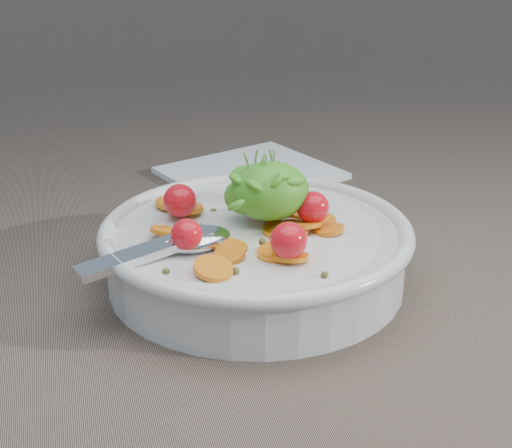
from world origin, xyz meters
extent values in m
plane|color=#766554|center=(0.00, 0.00, 0.00)|extent=(6.00, 6.00, 0.00)
cylinder|color=silver|center=(0.02, -0.02, 0.02)|extent=(0.23, 0.23, 0.04)
torus|color=silver|center=(0.02, -0.02, 0.04)|extent=(0.25, 0.25, 0.01)
cylinder|color=silver|center=(0.02, -0.02, 0.00)|extent=(0.12, 0.12, 0.01)
cylinder|color=brown|center=(0.02, -0.02, 0.02)|extent=(0.21, 0.21, 0.03)
cylinder|color=orange|center=(-0.03, -0.08, 0.05)|extent=(0.04, 0.04, 0.01)
cylinder|color=orange|center=(0.04, 0.01, 0.05)|extent=(0.03, 0.03, 0.01)
cylinder|color=orange|center=(0.07, -0.03, 0.05)|extent=(0.03, 0.03, 0.01)
cylinder|color=orange|center=(-0.03, 0.03, 0.05)|extent=(0.04, 0.04, 0.01)
cylinder|color=orange|center=(0.03, -0.03, 0.04)|extent=(0.03, 0.03, 0.01)
cylinder|color=orange|center=(-0.05, -0.01, 0.05)|extent=(0.03, 0.03, 0.01)
cylinder|color=orange|center=(0.05, 0.04, 0.05)|extent=(0.03, 0.03, 0.01)
cylinder|color=orange|center=(0.05, -0.02, 0.05)|extent=(0.04, 0.04, 0.01)
cylinder|color=orange|center=(-0.01, -0.05, 0.05)|extent=(0.04, 0.04, 0.01)
cylinder|color=orange|center=(0.07, -0.01, 0.04)|extent=(0.03, 0.03, 0.01)
cylinder|color=orange|center=(0.05, -0.02, 0.05)|extent=(0.04, 0.04, 0.01)
cylinder|color=orange|center=(0.02, -0.06, 0.05)|extent=(0.03, 0.03, 0.01)
cylinder|color=orange|center=(0.04, -0.03, 0.04)|extent=(0.03, 0.03, 0.01)
cylinder|color=orange|center=(-0.04, 0.05, 0.05)|extent=(0.04, 0.04, 0.01)
cylinder|color=orange|center=(-0.01, -0.06, 0.05)|extent=(0.03, 0.03, 0.01)
cylinder|color=orange|center=(0.07, 0.01, 0.04)|extent=(0.04, 0.04, 0.01)
cylinder|color=orange|center=(0.02, -0.07, 0.05)|extent=(0.04, 0.04, 0.01)
cylinder|color=orange|center=(0.04, -0.02, 0.04)|extent=(0.03, 0.03, 0.01)
cylinder|color=orange|center=(0.03, -0.07, 0.05)|extent=(0.03, 0.03, 0.01)
cylinder|color=orange|center=(0.04, -0.03, 0.05)|extent=(0.04, 0.04, 0.01)
sphere|color=#444617|center=(0.01, -0.05, 0.05)|extent=(0.01, 0.01, 0.01)
sphere|color=#444617|center=(0.05, 0.02, 0.05)|extent=(0.01, 0.01, 0.01)
sphere|color=#444617|center=(-0.06, -0.07, 0.05)|extent=(0.01, 0.01, 0.01)
sphere|color=#444617|center=(-0.04, -0.02, 0.04)|extent=(0.00, 0.00, 0.00)
sphere|color=#444617|center=(-0.02, -0.08, 0.05)|extent=(0.00, 0.00, 0.00)
sphere|color=#444617|center=(0.04, -0.11, 0.05)|extent=(0.01, 0.01, 0.01)
sphere|color=#444617|center=(-0.01, 0.03, 0.04)|extent=(0.01, 0.01, 0.01)
sphere|color=#444617|center=(-0.04, 0.05, 0.05)|extent=(0.00, 0.00, 0.00)
sphere|color=#444617|center=(-0.01, -0.09, 0.05)|extent=(0.01, 0.01, 0.01)
sphere|color=#444617|center=(0.05, -0.10, 0.04)|extent=(0.01, 0.01, 0.01)
sphere|color=#444617|center=(-0.05, -0.01, 0.05)|extent=(0.01, 0.01, 0.01)
sphere|color=#444617|center=(-0.05, -0.01, 0.05)|extent=(0.01, 0.01, 0.01)
sphere|color=red|center=(0.06, -0.02, 0.06)|extent=(0.03, 0.03, 0.03)
sphere|color=red|center=(0.04, 0.04, 0.06)|extent=(0.03, 0.03, 0.03)
sphere|color=red|center=(-0.04, 0.02, 0.06)|extent=(0.03, 0.03, 0.03)
sphere|color=red|center=(-0.04, -0.05, 0.06)|extent=(0.02, 0.02, 0.02)
sphere|color=red|center=(0.03, -0.08, 0.06)|extent=(0.03, 0.03, 0.03)
ellipsoid|color=green|center=(0.03, -0.01, 0.07)|extent=(0.06, 0.05, 0.05)
ellipsoid|color=green|center=(0.02, 0.00, 0.07)|extent=(0.04, 0.04, 0.03)
ellipsoid|color=green|center=(0.03, -0.02, 0.08)|extent=(0.02, 0.02, 0.01)
ellipsoid|color=green|center=(0.03, -0.01, 0.08)|extent=(0.03, 0.03, 0.02)
ellipsoid|color=green|center=(0.02, 0.01, 0.08)|extent=(0.03, 0.03, 0.02)
ellipsoid|color=green|center=(0.02, -0.02, 0.08)|extent=(0.02, 0.03, 0.02)
ellipsoid|color=green|center=(0.03, -0.03, 0.09)|extent=(0.02, 0.02, 0.02)
ellipsoid|color=green|center=(0.03, -0.01, 0.08)|extent=(0.03, 0.02, 0.01)
ellipsoid|color=green|center=(0.04, -0.01, 0.08)|extent=(0.02, 0.02, 0.02)
ellipsoid|color=green|center=(0.02, -0.01, 0.09)|extent=(0.02, 0.02, 0.01)
ellipsoid|color=green|center=(0.04, -0.01, 0.09)|extent=(0.02, 0.02, 0.01)
ellipsoid|color=green|center=(0.05, -0.02, 0.09)|extent=(0.03, 0.03, 0.01)
ellipsoid|color=green|center=(0.03, -0.01, 0.08)|extent=(0.02, 0.02, 0.01)
ellipsoid|color=green|center=(0.03, -0.01, 0.08)|extent=(0.03, 0.02, 0.02)
ellipsoid|color=green|center=(0.04, -0.02, 0.08)|extent=(0.02, 0.02, 0.01)
ellipsoid|color=green|center=(0.03, -0.01, 0.09)|extent=(0.02, 0.02, 0.01)
ellipsoid|color=green|center=(0.03, -0.01, 0.08)|extent=(0.02, 0.02, 0.01)
ellipsoid|color=green|center=(0.04, -0.01, 0.09)|extent=(0.02, 0.02, 0.01)
ellipsoid|color=green|center=(0.04, -0.02, 0.09)|extent=(0.02, 0.03, 0.02)
ellipsoid|color=green|center=(0.00, -0.03, 0.07)|extent=(0.02, 0.02, 0.02)
ellipsoid|color=green|center=(0.03, -0.02, 0.08)|extent=(0.03, 0.03, 0.02)
ellipsoid|color=green|center=(0.01, -0.01, 0.08)|extent=(0.03, 0.03, 0.02)
ellipsoid|color=green|center=(0.04, -0.01, 0.09)|extent=(0.03, 0.03, 0.02)
cylinder|color=#4C8C33|center=(0.02, -0.01, 0.08)|extent=(0.02, 0.00, 0.04)
cylinder|color=#4C8C33|center=(0.02, 0.00, 0.08)|extent=(0.01, 0.01, 0.04)
cylinder|color=#4C8C33|center=(0.02, -0.01, 0.08)|extent=(0.01, 0.01, 0.04)
cylinder|color=#4C8C33|center=(0.04, 0.00, 0.08)|extent=(0.01, 0.00, 0.04)
cylinder|color=#4C8C33|center=(0.02, 0.00, 0.08)|extent=(0.01, 0.00, 0.04)
cylinder|color=#4C8C33|center=(0.04, 0.00, 0.08)|extent=(0.00, 0.01, 0.04)
ellipsoid|color=silver|center=(-0.03, -0.03, 0.05)|extent=(0.06, 0.05, 0.02)
cube|color=silver|center=(-0.07, -0.05, 0.05)|extent=(0.10, 0.05, 0.02)
cylinder|color=silver|center=(-0.05, -0.04, 0.05)|extent=(0.02, 0.01, 0.01)
cube|color=white|center=(0.08, 0.23, 0.00)|extent=(0.21, 0.20, 0.01)
camera|label=1|loc=(-0.12, -0.56, 0.29)|focal=55.00mm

